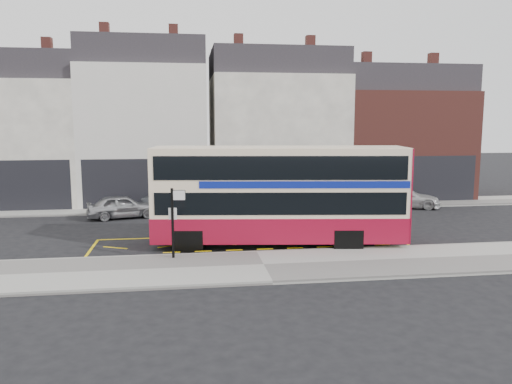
{
  "coord_description": "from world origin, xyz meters",
  "views": [
    {
      "loc": [
        -2.83,
        -20.38,
        5.53
      ],
      "look_at": [
        0.31,
        2.0,
        2.3
      ],
      "focal_mm": 35.0,
      "sensor_mm": 36.0,
      "label": 1
    }
  ],
  "objects": [
    {
      "name": "far_pavement",
      "position": [
        0.0,
        11.0,
        0.07
      ],
      "size": [
        50.0,
        3.0,
        0.15
      ],
      "primitive_type": "cube",
      "color": "#9E9D96",
      "rests_on": "ground"
    },
    {
      "name": "terrace_right",
      "position": [
        12.5,
        14.99,
        4.57
      ],
      "size": [
        9.0,
        8.01,
        10.3
      ],
      "color": "brown",
      "rests_on": "ground"
    },
    {
      "name": "pavement",
      "position": [
        0.0,
        -2.3,
        0.07
      ],
      "size": [
        40.0,
        4.0,
        0.15
      ],
      "primitive_type": "cube",
      "color": "#9E9D96",
      "rests_on": "ground"
    },
    {
      "name": "bus_stop_post",
      "position": [
        -3.35,
        -0.9,
        1.83
      ],
      "size": [
        0.68,
        0.18,
        2.78
      ],
      "rotation": [
        0.0,
        0.0,
        -0.14
      ],
      "color": "black",
      "rests_on": "pavement"
    },
    {
      "name": "car_white",
      "position": [
        10.97,
        9.65,
        0.65
      ],
      "size": [
        4.86,
        3.2,
        1.31
      ],
      "primitive_type": "imported",
      "rotation": [
        0.0,
        0.0,
        1.24
      ],
      "color": "silver",
      "rests_on": "ground"
    },
    {
      "name": "car_silver",
      "position": [
        -6.49,
        8.52,
        0.68
      ],
      "size": [
        4.24,
        2.5,
        1.35
      ],
      "primitive_type": "imported",
      "rotation": [
        0.0,
        0.0,
        1.81
      ],
      "color": "#A9AAAE",
      "rests_on": "ground"
    },
    {
      "name": "road_markings",
      "position": [
        0.0,
        1.6,
        0.01
      ],
      "size": [
        14.0,
        3.4,
        0.01
      ],
      "primitive_type": null,
      "color": "yellow",
      "rests_on": "ground"
    },
    {
      "name": "double_decker_bus",
      "position": [
        1.24,
        1.03,
        2.32
      ],
      "size": [
        11.26,
        3.92,
        4.4
      ],
      "rotation": [
        0.0,
        0.0,
        -0.13
      ],
      "color": "#F8E0BC",
      "rests_on": "ground"
    },
    {
      "name": "street_tree_right",
      "position": [
        4.94,
        10.82,
        3.42
      ],
      "size": [
        2.33,
        2.33,
        5.02
      ],
      "color": "black",
      "rests_on": "ground"
    },
    {
      "name": "terrace_left",
      "position": [
        -5.5,
        14.99,
        5.32
      ],
      "size": [
        8.0,
        8.01,
        11.8
      ],
      "color": "silver",
      "rests_on": "ground"
    },
    {
      "name": "car_grey",
      "position": [
        -3.24,
        9.24,
        0.71
      ],
      "size": [
        4.59,
        2.66,
        1.43
      ],
      "primitive_type": "imported",
      "rotation": [
        0.0,
        0.0,
        1.29
      ],
      "color": "#43474B",
      "rests_on": "ground"
    },
    {
      "name": "kerb",
      "position": [
        0.0,
        -0.38,
        0.07
      ],
      "size": [
        40.0,
        0.15,
        0.15
      ],
      "primitive_type": "cube",
      "color": "gray",
      "rests_on": "ground"
    },
    {
      "name": "terrace_far_left",
      "position": [
        -13.5,
        14.99,
        4.82
      ],
      "size": [
        8.0,
        8.01,
        10.8
      ],
      "color": "white",
      "rests_on": "ground"
    },
    {
      "name": "terrace_green_shop",
      "position": [
        3.5,
        14.99,
        5.07
      ],
      "size": [
        9.0,
        8.01,
        11.3
      ],
      "color": "white",
      "rests_on": "ground"
    },
    {
      "name": "ground",
      "position": [
        0.0,
        0.0,
        0.0
      ],
      "size": [
        120.0,
        120.0,
        0.0
      ],
      "primitive_type": "plane",
      "color": "black",
      "rests_on": "ground"
    }
  ]
}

